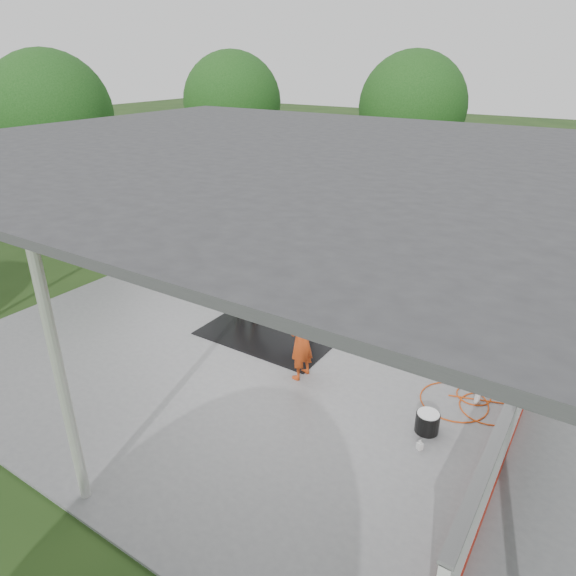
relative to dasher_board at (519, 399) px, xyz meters
The scene contains 12 objects.
ground 4.64m from the dasher_board, behind, with size 100.00×100.00×0.00m, color #1E3814.
concrete_slab 4.63m from the dasher_board, behind, with size 12.00×10.00×0.05m, color slate.
pavilion_structure 5.70m from the dasher_board, behind, with size 12.60×10.60×4.05m.
dasher_board is the anchor object (origin of this frame).
tree_belt 5.43m from the dasher_board, 168.18° to the left, with size 28.00×28.00×5.80m.
rubber_mat 5.13m from the dasher_board, behind, with size 2.84×2.67×0.02m, color black.
horse 5.12m from the dasher_board, behind, with size 1.11×2.43×2.05m, color brown.
handler 3.70m from the dasher_board, 169.68° to the right, with size 0.57×0.37×1.55m, color #C14014.
wash_bucket 1.49m from the dasher_board, 142.29° to the right, with size 0.38×0.38×0.35m.
soap_bottle_a 0.82m from the dasher_board, 155.41° to the left, with size 0.11×0.11×0.29m, color silver.
soap_bottle_b 1.79m from the dasher_board, 128.92° to the right, with size 0.08×0.08×0.18m, color #338CD8.
hose_coil 0.97m from the dasher_board, 165.28° to the left, with size 1.73×1.24×0.02m.
Camera 1 is at (5.16, -7.57, 5.53)m, focal length 32.00 mm.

